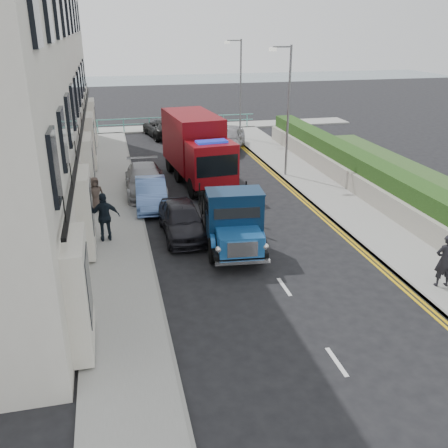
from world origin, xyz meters
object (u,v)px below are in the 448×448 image
at_px(red_lorry, 196,147).
at_px(parked_car_front, 182,219).
at_px(pedestrian_east_near, 445,261).
at_px(lamp_mid, 286,104).
at_px(lamp_far, 239,84).
at_px(bedford_lorry, 234,224).

distance_m(red_lorry, parked_car_front, 7.62).
bearing_deg(pedestrian_east_near, red_lorry, -60.28).
bearing_deg(pedestrian_east_near, parked_car_front, -32.56).
distance_m(lamp_mid, red_lorry, 5.31).
bearing_deg(red_lorry, lamp_mid, -9.16).
relative_size(lamp_far, red_lorry, 1.01).
bearing_deg(red_lorry, bedford_lorry, -97.48).
height_order(lamp_far, bedford_lorry, lamp_far).
height_order(parked_car_front, pedestrian_east_near, pedestrian_east_near).
height_order(bedford_lorry, pedestrian_east_near, bedford_lorry).
relative_size(lamp_mid, lamp_far, 1.00).
bearing_deg(bedford_lorry, pedestrian_east_near, -31.23).
xyz_separation_m(lamp_far, bedford_lorry, (-5.13, -18.94, -2.89)).
distance_m(lamp_mid, lamp_far, 10.00).
distance_m(lamp_mid, pedestrian_east_near, 13.61).
distance_m(bedford_lorry, red_lorry, 9.25).
height_order(lamp_mid, lamp_far, same).
bearing_deg(lamp_far, bedford_lorry, -105.16).
xyz_separation_m(red_lorry, pedestrian_east_near, (5.59, -13.54, -0.86)).
distance_m(lamp_mid, parked_car_front, 10.29).
bearing_deg(lamp_far, pedestrian_east_near, -88.22).
bearing_deg(bedford_lorry, lamp_far, 80.06).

